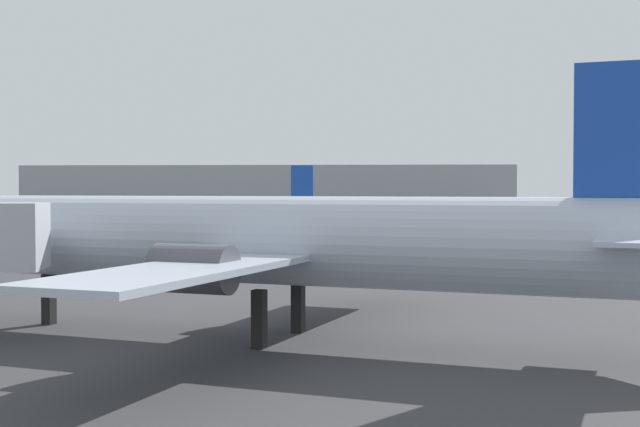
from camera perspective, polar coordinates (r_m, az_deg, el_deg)
The scene contains 3 objects.
airplane_at_gate at distance 36.44m, azimuth -4.63°, elevation -1.80°, with size 39.77×29.25×11.03m.
airplane_far_left at distance 92.81m, azimuth -7.51°, elevation -0.80°, with size 28.52×20.23×8.93m.
terminal_building at distance 150.71m, azimuth -3.38°, elevation 1.18°, with size 83.43×18.23×10.50m, color #999EA3.
Camera 1 is at (4.35, -11.44, 6.37)m, focal length 47.74 mm.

